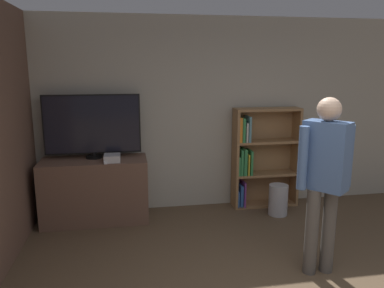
{
  "coord_description": "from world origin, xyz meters",
  "views": [
    {
      "loc": [
        -1.21,
        -2.06,
        2.03
      ],
      "look_at": [
        -0.53,
        1.89,
        1.19
      ],
      "focal_mm": 35.0,
      "sensor_mm": 36.0,
      "label": 1
    }
  ],
  "objects_px": {
    "person": "(325,172)",
    "waste_bin": "(278,200)",
    "bookshelf": "(259,157)",
    "game_console": "(112,158)",
    "television": "(93,125)"
  },
  "relations": [
    {
      "from": "game_console",
      "to": "bookshelf",
      "type": "xyz_separation_m",
      "value": [
        2.07,
        0.3,
        -0.15
      ]
    },
    {
      "from": "game_console",
      "to": "waste_bin",
      "type": "xyz_separation_m",
      "value": [
        2.22,
        -0.1,
        -0.67
      ]
    },
    {
      "from": "bookshelf",
      "to": "waste_bin",
      "type": "distance_m",
      "value": 0.67
    },
    {
      "from": "person",
      "to": "bookshelf",
      "type": "bearing_deg",
      "value": 140.73
    },
    {
      "from": "television",
      "to": "game_console",
      "type": "bearing_deg",
      "value": -43.77
    },
    {
      "from": "game_console",
      "to": "person",
      "type": "xyz_separation_m",
      "value": [
        2.04,
        -1.57,
        0.16
      ]
    },
    {
      "from": "bookshelf",
      "to": "waste_bin",
      "type": "bearing_deg",
      "value": -69.02
    },
    {
      "from": "game_console",
      "to": "person",
      "type": "relative_size",
      "value": 0.13
    },
    {
      "from": "person",
      "to": "television",
      "type": "bearing_deg",
      "value": -166.56
    },
    {
      "from": "television",
      "to": "bookshelf",
      "type": "xyz_separation_m",
      "value": [
        2.31,
        0.07,
        -0.54
      ]
    },
    {
      "from": "person",
      "to": "waste_bin",
      "type": "xyz_separation_m",
      "value": [
        0.18,
        1.47,
        -0.82
      ]
    },
    {
      "from": "television",
      "to": "person",
      "type": "bearing_deg",
      "value": -38.26
    },
    {
      "from": "game_console",
      "to": "waste_bin",
      "type": "height_order",
      "value": "game_console"
    },
    {
      "from": "person",
      "to": "waste_bin",
      "type": "height_order",
      "value": "person"
    },
    {
      "from": "game_console",
      "to": "person",
      "type": "height_order",
      "value": "person"
    }
  ]
}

